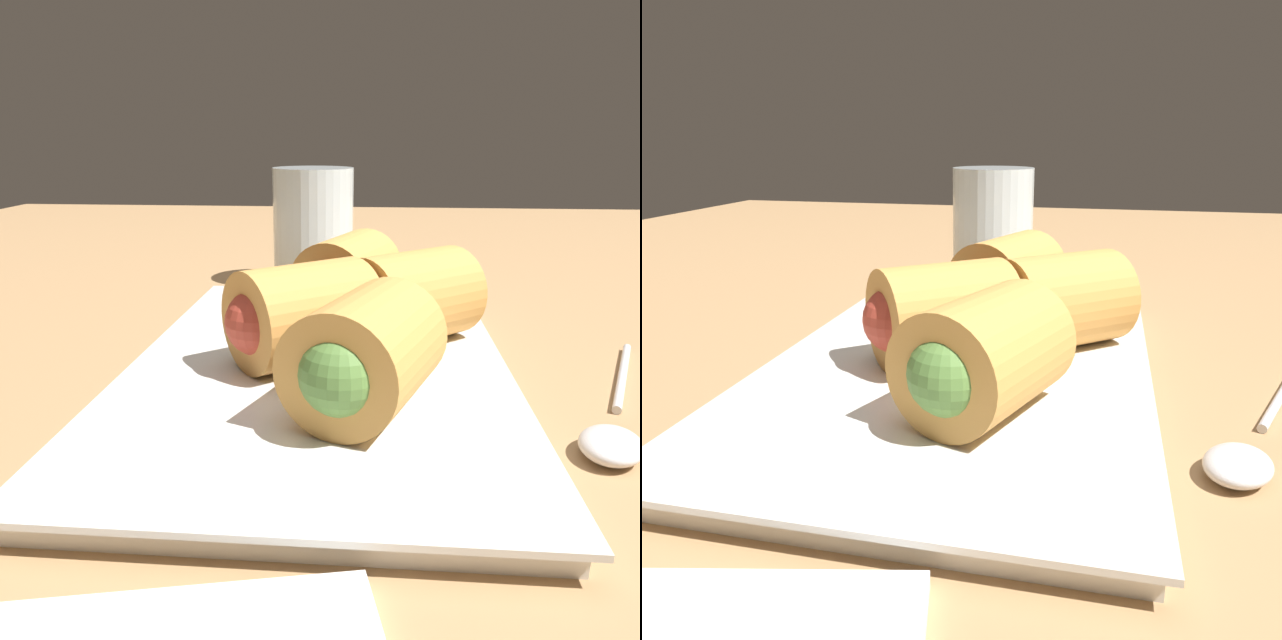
% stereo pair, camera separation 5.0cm
% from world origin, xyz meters
% --- Properties ---
extents(table_surface, '(1.80, 1.40, 0.02)m').
position_xyz_m(table_surface, '(0.00, 0.00, 0.01)').
color(table_surface, '#A87F54').
rests_on(table_surface, ground).
extents(serving_plate, '(0.35, 0.22, 0.01)m').
position_xyz_m(serving_plate, '(-0.04, -0.01, 0.03)').
color(serving_plate, silver).
rests_on(serving_plate, table_surface).
extents(roll_front_left, '(0.09, 0.08, 0.06)m').
position_xyz_m(roll_front_left, '(-0.11, -0.03, 0.06)').
color(roll_front_left, '#D19347').
rests_on(roll_front_left, serving_plate).
extents(roll_front_right, '(0.09, 0.10, 0.06)m').
position_xyz_m(roll_front_right, '(-0.05, 0.00, 0.06)').
color(roll_front_right, '#D19347').
rests_on(roll_front_right, serving_plate).
extents(roll_back_left, '(0.09, 0.08, 0.06)m').
position_xyz_m(roll_back_left, '(0.06, -0.02, 0.06)').
color(roll_back_left, '#D19347').
rests_on(roll_back_left, serving_plate).
extents(roll_back_right, '(0.09, 0.10, 0.06)m').
position_xyz_m(roll_back_right, '(0.00, -0.06, 0.06)').
color(roll_back_right, '#D19347').
rests_on(roll_back_right, serving_plate).
extents(spoon, '(0.18, 0.09, 0.01)m').
position_xyz_m(spoon, '(-0.10, -0.16, 0.03)').
color(spoon, silver).
rests_on(spoon, table_surface).
extents(drinking_glass, '(0.08, 0.08, 0.11)m').
position_xyz_m(drinking_glass, '(0.22, 0.02, 0.08)').
color(drinking_glass, silver).
rests_on(drinking_glass, table_surface).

